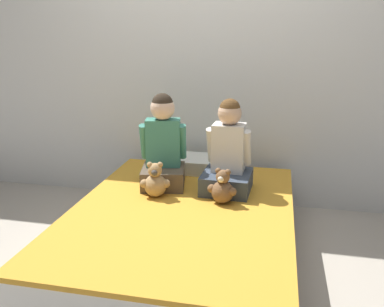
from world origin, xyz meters
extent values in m
plane|color=#B2A899|center=(0.00, 0.00, 0.00)|extent=(14.00, 14.00, 0.00)
cube|color=silver|center=(0.00, 1.07, 1.25)|extent=(8.00, 0.06, 2.50)
cube|color=#997F60|center=(0.00, 0.00, 0.08)|extent=(1.43, 1.89, 0.16)
cube|color=silver|center=(0.00, 0.00, 0.25)|extent=(1.40, 1.86, 0.18)
cube|color=gold|center=(0.00, 0.00, 0.36)|extent=(1.42, 1.87, 0.03)
cube|color=brown|center=(-0.23, 0.36, 0.44)|extent=(0.36, 0.37, 0.14)
cube|color=#3D8470|center=(-0.24, 0.41, 0.69)|extent=(0.27, 0.18, 0.35)
sphere|color=beige|center=(-0.24, 0.41, 0.95)|extent=(0.18, 0.18, 0.18)
sphere|color=#2D2319|center=(-0.24, 0.41, 0.98)|extent=(0.16, 0.16, 0.16)
cylinder|color=#3D8470|center=(-0.38, 0.38, 0.70)|extent=(0.08, 0.16, 0.28)
cylinder|color=#3D8470|center=(-0.10, 0.43, 0.70)|extent=(0.08, 0.16, 0.28)
cube|color=#384251|center=(0.24, 0.36, 0.44)|extent=(0.36, 0.37, 0.14)
cube|color=silver|center=(0.25, 0.41, 0.68)|extent=(0.23, 0.18, 0.34)
sphere|color=#DBAD89|center=(0.25, 0.41, 0.93)|extent=(0.17, 0.17, 0.17)
sphere|color=brown|center=(0.25, 0.41, 0.96)|extent=(0.15, 0.15, 0.15)
cylinder|color=silver|center=(0.12, 0.42, 0.69)|extent=(0.06, 0.15, 0.28)
cylinder|color=silver|center=(0.38, 0.41, 0.69)|extent=(0.06, 0.15, 0.28)
sphere|color=tan|center=(-0.23, 0.16, 0.45)|extent=(0.16, 0.16, 0.16)
sphere|color=tan|center=(-0.23, 0.16, 0.56)|extent=(0.10, 0.10, 0.10)
sphere|color=#4C4742|center=(-0.22, 0.12, 0.56)|extent=(0.04, 0.04, 0.04)
sphere|color=tan|center=(-0.26, 0.15, 0.60)|extent=(0.04, 0.04, 0.04)
sphere|color=tan|center=(-0.19, 0.17, 0.60)|extent=(0.04, 0.04, 0.04)
sphere|color=tan|center=(-0.30, 0.13, 0.47)|extent=(0.06, 0.06, 0.06)
sphere|color=tan|center=(-0.15, 0.16, 0.47)|extent=(0.06, 0.06, 0.06)
sphere|color=brown|center=(0.24, 0.14, 0.45)|extent=(0.15, 0.15, 0.15)
sphere|color=brown|center=(0.24, 0.14, 0.56)|extent=(0.09, 0.09, 0.09)
sphere|color=beige|center=(0.24, 0.10, 0.55)|extent=(0.04, 0.04, 0.04)
sphere|color=brown|center=(0.21, 0.15, 0.59)|extent=(0.04, 0.04, 0.04)
sphere|color=brown|center=(0.28, 0.14, 0.59)|extent=(0.04, 0.04, 0.04)
sphere|color=brown|center=(0.17, 0.14, 0.47)|extent=(0.06, 0.06, 0.06)
sphere|color=brown|center=(0.31, 0.11, 0.47)|extent=(0.06, 0.06, 0.06)
cube|color=silver|center=(0.00, 0.76, 0.43)|extent=(0.49, 0.32, 0.11)
camera|label=1|loc=(0.57, -2.36, 1.48)|focal=38.00mm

